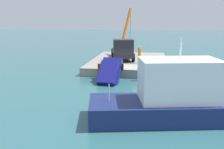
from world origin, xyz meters
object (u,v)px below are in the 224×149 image
(dock_worker, at_px, (139,55))
(salvaged_car, at_px, (109,77))
(moored_yacht, at_px, (213,107))
(crane_truck, at_px, (123,49))

(dock_worker, distance_m, salvaged_car, 6.52)
(dock_worker, relative_size, moored_yacht, 0.14)
(dock_worker, bearing_deg, salvaged_car, -22.39)
(crane_truck, height_order, salvaged_car, crane_truck)
(dock_worker, distance_m, moored_yacht, 14.00)
(crane_truck, distance_m, dock_worker, 3.03)
(dock_worker, xyz_separation_m, moored_yacht, (13.02, 5.01, -1.17))
(salvaged_car, xyz_separation_m, moored_yacht, (7.10, 7.45, 0.08))
(dock_worker, xyz_separation_m, salvaged_car, (5.91, -2.44, -1.24))
(salvaged_car, bearing_deg, dock_worker, 157.61)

